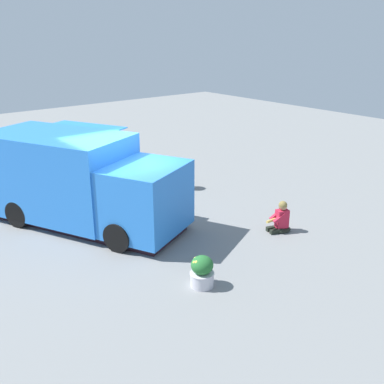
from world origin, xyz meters
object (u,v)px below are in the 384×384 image
object	(u,v)px
planter_flowering_near	(202,272)
person_customer	(281,219)
food_truck	(80,183)
planter_flowering_far	(186,178)

from	to	relation	value
planter_flowering_near	person_customer	bearing A→B (deg)	12.41
planter_flowering_near	food_truck	bearing A→B (deg)	95.51
planter_flowering_near	planter_flowering_far	bearing A→B (deg)	54.49
planter_flowering_far	person_customer	bearing A→B (deg)	-92.57
planter_flowering_far	planter_flowering_near	bearing A→B (deg)	-125.51
person_customer	planter_flowering_near	world-z (taller)	person_customer
planter_flowering_near	planter_flowering_far	xyz separation A→B (m)	(3.54, 4.96, 0.03)
person_customer	planter_flowering_far	world-z (taller)	person_customer
planter_flowering_near	planter_flowering_far	distance (m)	6.09
food_truck	person_customer	xyz separation A→B (m)	(3.79, -3.82, -0.82)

